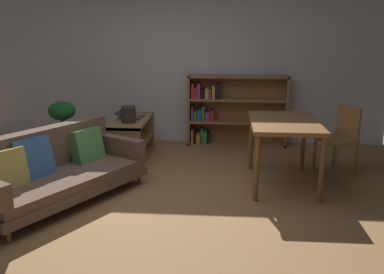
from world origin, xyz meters
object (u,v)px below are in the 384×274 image
(media_console, at_px, (132,139))
(desk_speaker, at_px, (128,114))
(open_laptop, at_px, (131,116))
(dining_chair_near, at_px, (341,136))
(bookshelf, at_px, (230,110))
(dining_table, at_px, (284,128))
(fabric_couch, at_px, (54,169))
(potted_floor_plant, at_px, (63,125))

(media_console, bearing_deg, desk_speaker, -88.12)
(open_laptop, distance_m, dining_chair_near, 2.95)
(desk_speaker, xyz_separation_m, bookshelf, (1.42, 1.10, -0.13))
(dining_table, relative_size, bookshelf, 0.75)
(fabric_couch, distance_m, desk_speaker, 1.53)
(dining_chair_near, bearing_deg, media_console, 171.71)
(desk_speaker, distance_m, dining_table, 2.16)
(media_console, height_order, open_laptop, open_laptop)
(media_console, xyz_separation_m, dining_chair_near, (2.86, -0.42, 0.22))
(open_laptop, relative_size, dining_chair_near, 0.47)
(dining_table, distance_m, dining_chair_near, 0.97)
(dining_chair_near, bearing_deg, fabric_couch, -160.81)
(dining_table, bearing_deg, desk_speaker, 161.14)
(dining_chair_near, bearing_deg, potted_floor_plant, 177.84)
(dining_table, xyz_separation_m, bookshelf, (-0.62, 1.80, -0.14))
(media_console, xyz_separation_m, open_laptop, (-0.04, 0.13, 0.32))
(open_laptop, distance_m, dining_table, 2.33)
(fabric_couch, distance_m, media_console, 1.68)
(media_console, bearing_deg, bookshelf, 32.13)
(open_laptop, xyz_separation_m, dining_chair_near, (2.90, -0.54, -0.10))
(desk_speaker, relative_size, potted_floor_plant, 0.26)
(desk_speaker, bearing_deg, media_console, 91.88)
(dining_table, bearing_deg, media_console, 156.15)
(potted_floor_plant, height_order, dining_table, potted_floor_plant)
(bookshelf, bearing_deg, potted_floor_plant, -153.48)
(desk_speaker, bearing_deg, potted_floor_plant, -175.93)
(desk_speaker, xyz_separation_m, dining_chair_near, (2.86, -0.21, -0.19))
(dining_chair_near, bearing_deg, bookshelf, 137.55)
(desk_speaker, bearing_deg, dining_chair_near, -4.18)
(fabric_couch, xyz_separation_m, potted_floor_plant, (-0.39, 1.32, 0.18))
(desk_speaker, height_order, bookshelf, bookshelf)
(media_console, xyz_separation_m, dining_table, (2.05, -0.91, 0.42))
(fabric_couch, xyz_separation_m, dining_chair_near, (3.39, 1.18, 0.15))
(open_laptop, bearing_deg, fabric_couch, -106.00)
(media_console, bearing_deg, open_laptop, 105.76)
(fabric_couch, distance_m, potted_floor_plant, 1.39)
(dining_table, bearing_deg, open_laptop, 153.67)
(fabric_couch, bearing_deg, open_laptop, 74.00)
(fabric_couch, relative_size, media_console, 1.90)
(desk_speaker, height_order, dining_table, desk_speaker)
(open_laptop, distance_m, bookshelf, 1.65)
(desk_speaker, relative_size, dining_table, 0.19)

